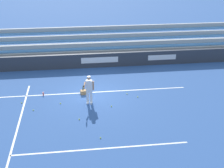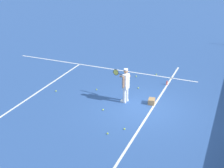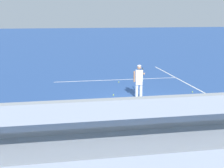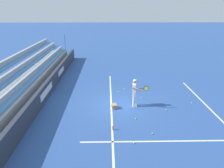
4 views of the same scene
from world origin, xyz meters
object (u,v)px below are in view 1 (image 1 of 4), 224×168
at_px(tennis_ball_by_box, 111,106).
at_px(tennis_ball_toward_net, 101,138).
at_px(tennis_player, 89,89).
at_px(tennis_ball_near_player, 33,110).
at_px(tennis_ball_far_left, 22,103).
at_px(tennis_ball_on_baseline, 79,119).
at_px(tennis_ball_stray_back, 127,94).
at_px(tennis_ball_midcourt, 60,103).
at_px(ball_box_cardboard, 84,92).
at_px(water_bottle, 43,94).
at_px(tennis_ball_far_right, 138,97).

height_order(tennis_ball_by_box, tennis_ball_toward_net, same).
xyz_separation_m(tennis_player, tennis_ball_near_player, (3.22, 0.52, -0.86)).
height_order(tennis_ball_far_left, tennis_ball_by_box, same).
xyz_separation_m(tennis_ball_on_baseline, tennis_ball_near_player, (2.56, -1.34, 0.00)).
bearing_deg(tennis_ball_stray_back, tennis_ball_by_box, 52.07).
bearing_deg(tennis_ball_midcourt, tennis_ball_on_baseline, 118.10).
bearing_deg(ball_box_cardboard, tennis_ball_midcourt, 38.67).
relative_size(tennis_ball_toward_net, tennis_ball_stray_back, 1.00).
bearing_deg(ball_box_cardboard, tennis_ball_stray_back, 171.97).
xyz_separation_m(tennis_ball_far_left, tennis_ball_near_player, (-0.77, 1.00, 0.00)).
bearing_deg(tennis_ball_far_left, ball_box_cardboard, -168.14).
xyz_separation_m(tennis_ball_by_box, tennis_ball_near_player, (4.45, -0.11, 0.00)).
xyz_separation_m(ball_box_cardboard, tennis_ball_on_baseline, (0.38, 3.11, -0.10)).
height_order(tennis_ball_midcourt, water_bottle, water_bottle).
height_order(tennis_ball_far_right, tennis_ball_stray_back, same).
relative_size(tennis_ball_on_baseline, water_bottle, 0.30).
distance_m(tennis_ball_by_box, tennis_ball_toward_net, 3.25).
relative_size(tennis_ball_midcourt, tennis_ball_far_left, 1.00).
bearing_deg(tennis_ball_near_player, tennis_player, -170.83).
bearing_deg(tennis_ball_toward_net, tennis_ball_by_box, -106.40).
xyz_separation_m(ball_box_cardboard, tennis_ball_near_player, (2.94, 1.78, -0.10)).
distance_m(tennis_ball_midcourt, tennis_ball_near_player, 1.63).
relative_size(tennis_ball_by_box, tennis_ball_near_player, 1.00).
relative_size(tennis_ball_midcourt, tennis_ball_far_right, 1.00).
xyz_separation_m(tennis_player, water_bottle, (2.80, -1.39, -0.78)).
distance_m(tennis_player, tennis_ball_far_right, 3.14).
height_order(tennis_ball_by_box, tennis_ball_near_player, same).
relative_size(tennis_player, tennis_ball_on_baseline, 25.98).
height_order(tennis_player, tennis_ball_by_box, tennis_player).
xyz_separation_m(tennis_player, tennis_ball_far_right, (-2.99, -0.38, -0.86)).
relative_size(tennis_ball_on_baseline, tennis_ball_stray_back, 1.00).
bearing_deg(water_bottle, tennis_ball_near_player, 77.54).
relative_size(tennis_player, tennis_ball_by_box, 25.98).
relative_size(ball_box_cardboard, tennis_ball_near_player, 6.06).
relative_size(tennis_ball_midcourt, tennis_ball_on_baseline, 1.00).
xyz_separation_m(tennis_ball_far_left, tennis_ball_far_right, (-6.98, 0.10, 0.00)).
bearing_deg(tennis_ball_far_left, tennis_ball_near_player, 127.65).
bearing_deg(water_bottle, ball_box_cardboard, 176.85).
bearing_deg(tennis_ball_stray_back, tennis_ball_far_right, 139.55).
relative_size(ball_box_cardboard, tennis_ball_by_box, 6.06).
distance_m(tennis_ball_on_baseline, water_bottle, 3.89).
bearing_deg(tennis_ball_far_right, tennis_ball_by_box, 29.64).
xyz_separation_m(tennis_ball_by_box, tennis_ball_stray_back, (-1.17, -1.50, 0.00)).
distance_m(tennis_ball_on_baseline, tennis_ball_toward_net, 2.13).
bearing_deg(tennis_ball_far_right, ball_box_cardboard, -15.05).
bearing_deg(tennis_ball_far_left, tennis_ball_stray_back, -176.42).
distance_m(ball_box_cardboard, tennis_ball_far_right, 3.39).
relative_size(tennis_player, tennis_ball_midcourt, 25.98).
bearing_deg(tennis_ball_near_player, tennis_ball_toward_net, 137.67).
distance_m(tennis_ball_far_left, tennis_ball_near_player, 1.26).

